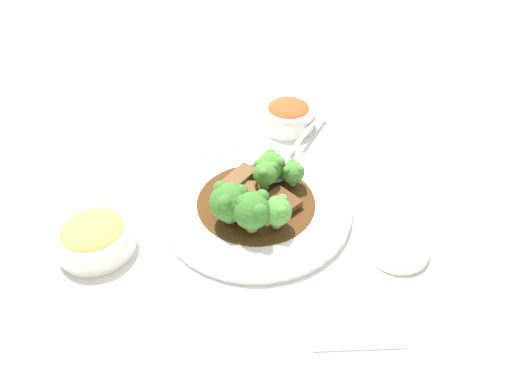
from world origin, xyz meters
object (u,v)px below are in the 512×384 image
at_px(serving_spoon, 282,163).
at_px(broccoli_floret_2, 229,201).
at_px(side_bowl_kimchi, 288,115).
at_px(main_plate, 256,205).
at_px(broccoli_floret_1, 293,172).
at_px(broccoli_floret_0, 255,210).
at_px(sauce_dish, 397,248).
at_px(broccoli_floret_4, 271,166).
at_px(broccoli_floret_3, 277,210).
at_px(broccoli_floret_5, 265,173).
at_px(beef_strip_2, 236,181).
at_px(side_bowl_appetizer, 94,236).
at_px(beef_strip_1, 285,199).
at_px(beef_strip_0, 247,198).

bearing_deg(serving_spoon, broccoli_floret_2, 62.68).
bearing_deg(side_bowl_kimchi, main_plate, 80.86).
bearing_deg(broccoli_floret_1, broccoli_floret_0, 64.88).
distance_m(broccoli_floret_1, sauce_dish, 0.18).
distance_m(broccoli_floret_4, sauce_dish, 0.21).
distance_m(broccoli_floret_1, broccoli_floret_3, 0.09).
bearing_deg(serving_spoon, broccoli_floret_1, 113.18).
relative_size(broccoli_floret_2, side_bowl_kimchi, 0.63).
bearing_deg(broccoli_floret_2, serving_spoon, -117.32).
relative_size(broccoli_floret_3, serving_spoon, 0.21).
height_order(broccoli_floret_0, broccoli_floret_5, broccoli_floret_0).
height_order(main_plate, serving_spoon, serving_spoon).
height_order(broccoli_floret_2, serving_spoon, broccoli_floret_2).
xyz_separation_m(beef_strip_2, broccoli_floret_1, (-0.08, -0.01, 0.01)).
bearing_deg(beef_strip_2, serving_spoon, -141.12).
relative_size(broccoli_floret_1, broccoli_floret_5, 0.82).
bearing_deg(side_bowl_kimchi, broccoli_floret_3, 89.41).
xyz_separation_m(beef_strip_2, broccoli_floret_5, (-0.04, 0.00, 0.02)).
height_order(beef_strip_2, side_bowl_appetizer, side_bowl_appetizer).
bearing_deg(broccoli_floret_1, side_bowl_appetizer, 27.83).
bearing_deg(main_plate, broccoli_floret_4, -110.71).
xyz_separation_m(main_plate, sauce_dish, (-0.19, 0.06, -0.00)).
xyz_separation_m(broccoli_floret_0, broccoli_floret_3, (-0.03, -0.01, -0.01)).
bearing_deg(broccoli_floret_5, broccoli_floret_3, 106.46).
bearing_deg(broccoli_floret_0, main_plate, -85.74).
bearing_deg(serving_spoon, broccoli_floret_0, 78.58).
height_order(beef_strip_1, serving_spoon, serving_spoon).
height_order(serving_spoon, side_bowl_kimchi, side_bowl_kimchi).
relative_size(main_plate, side_bowl_appetizer, 2.65).
distance_m(broccoli_floret_0, sauce_dish, 0.19).
xyz_separation_m(broccoli_floret_2, broccoli_floret_3, (-0.06, 0.01, -0.01)).
height_order(broccoli_floret_0, broccoli_floret_4, broccoli_floret_0).
bearing_deg(beef_strip_2, side_bowl_kimchi, -109.63).
height_order(broccoli_floret_2, sauce_dish, broccoli_floret_2).
height_order(beef_strip_0, broccoli_floret_3, broccoli_floret_3).
distance_m(broccoli_floret_0, serving_spoon, 0.14).
height_order(beef_strip_2, broccoli_floret_2, broccoli_floret_2).
bearing_deg(beef_strip_1, main_plate, 2.36).
distance_m(broccoli_floret_1, broccoli_floret_5, 0.04).
height_order(broccoli_floret_4, broccoli_floret_5, same).
height_order(broccoli_floret_2, broccoli_floret_5, broccoli_floret_2).
xyz_separation_m(broccoli_floret_0, broccoli_floret_5, (-0.01, -0.08, -0.00)).
bearing_deg(beef_strip_1, broccoli_floret_1, -103.31).
distance_m(beef_strip_0, broccoli_floret_2, 0.05).
height_order(beef_strip_1, broccoli_floret_5, broccoli_floret_5).
bearing_deg(broccoli_floret_2, broccoli_floret_0, 157.93).
distance_m(beef_strip_1, broccoli_floret_5, 0.04).
height_order(beef_strip_0, sauce_dish, beef_strip_0).
relative_size(beef_strip_2, side_bowl_appetizer, 0.73).
height_order(broccoli_floret_0, broccoli_floret_3, broccoli_floret_0).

